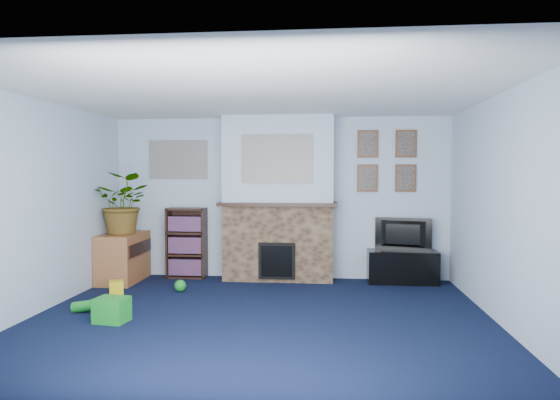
# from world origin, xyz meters

# --- Properties ---
(floor) EXTENTS (5.00, 4.50, 0.01)m
(floor) POSITION_xyz_m (0.00, 0.00, 0.00)
(floor) COLOR black
(floor) RESTS_ON ground
(ceiling) EXTENTS (5.00, 4.50, 0.01)m
(ceiling) POSITION_xyz_m (0.00, 0.00, 2.40)
(ceiling) COLOR white
(ceiling) RESTS_ON wall_back
(wall_back) EXTENTS (5.00, 0.04, 2.40)m
(wall_back) POSITION_xyz_m (0.00, 2.25, 1.20)
(wall_back) COLOR silver
(wall_back) RESTS_ON ground
(wall_front) EXTENTS (5.00, 0.04, 2.40)m
(wall_front) POSITION_xyz_m (0.00, -2.25, 1.20)
(wall_front) COLOR silver
(wall_front) RESTS_ON ground
(wall_left) EXTENTS (0.04, 4.50, 2.40)m
(wall_left) POSITION_xyz_m (-2.50, 0.00, 1.20)
(wall_left) COLOR silver
(wall_left) RESTS_ON ground
(wall_right) EXTENTS (0.04, 4.50, 2.40)m
(wall_right) POSITION_xyz_m (2.50, 0.00, 1.20)
(wall_right) COLOR silver
(wall_right) RESTS_ON ground
(chimney_breast) EXTENTS (1.72, 0.50, 2.40)m
(chimney_breast) POSITION_xyz_m (0.00, 2.05, 1.18)
(chimney_breast) COLOR brown
(chimney_breast) RESTS_ON ground
(collage_main) EXTENTS (1.00, 0.03, 0.68)m
(collage_main) POSITION_xyz_m (0.00, 1.84, 1.78)
(collage_main) COLOR gray
(collage_main) RESTS_ON chimney_breast
(collage_left) EXTENTS (0.90, 0.03, 0.58)m
(collage_left) POSITION_xyz_m (-1.55, 2.23, 1.78)
(collage_left) COLOR gray
(collage_left) RESTS_ON wall_back
(portrait_tl) EXTENTS (0.30, 0.03, 0.40)m
(portrait_tl) POSITION_xyz_m (1.30, 2.23, 2.00)
(portrait_tl) COLOR brown
(portrait_tl) RESTS_ON wall_back
(portrait_tr) EXTENTS (0.30, 0.03, 0.40)m
(portrait_tr) POSITION_xyz_m (1.85, 2.23, 2.00)
(portrait_tr) COLOR brown
(portrait_tr) RESTS_ON wall_back
(portrait_bl) EXTENTS (0.30, 0.03, 0.40)m
(portrait_bl) POSITION_xyz_m (1.30, 2.23, 1.50)
(portrait_bl) COLOR brown
(portrait_bl) RESTS_ON wall_back
(portrait_br) EXTENTS (0.30, 0.03, 0.40)m
(portrait_br) POSITION_xyz_m (1.85, 2.23, 1.50)
(portrait_br) COLOR brown
(portrait_br) RESTS_ON wall_back
(tv_stand) EXTENTS (0.98, 0.41, 0.46)m
(tv_stand) POSITION_xyz_m (1.79, 2.03, 0.22)
(tv_stand) COLOR black
(tv_stand) RESTS_ON ground
(television) EXTENTS (0.80, 0.31, 0.46)m
(television) POSITION_xyz_m (1.79, 2.05, 0.70)
(television) COLOR black
(television) RESTS_ON tv_stand
(bookshelf) EXTENTS (0.58, 0.28, 1.05)m
(bookshelf) POSITION_xyz_m (-1.39, 2.11, 0.50)
(bookshelf) COLOR black
(bookshelf) RESTS_ON ground
(sideboard) EXTENTS (0.50, 0.90, 0.70)m
(sideboard) POSITION_xyz_m (-2.24, 1.75, 0.35)
(sideboard) COLOR #9D5B32
(sideboard) RESTS_ON ground
(potted_plant) EXTENTS (0.81, 0.70, 0.89)m
(potted_plant) POSITION_xyz_m (-2.19, 1.70, 1.14)
(potted_plant) COLOR #26661E
(potted_plant) RESTS_ON sideboard
(mantel_clock) EXTENTS (0.11, 0.06, 0.15)m
(mantel_clock) POSITION_xyz_m (-0.03, 2.00, 1.22)
(mantel_clock) COLOR gold
(mantel_clock) RESTS_ON chimney_breast
(mantel_candle) EXTENTS (0.05, 0.05, 0.17)m
(mantel_candle) POSITION_xyz_m (0.32, 2.00, 1.23)
(mantel_candle) COLOR #B2BFC6
(mantel_candle) RESTS_ON chimney_breast
(mantel_teddy) EXTENTS (0.14, 0.14, 0.14)m
(mantel_teddy) POSITION_xyz_m (-0.52, 2.00, 1.22)
(mantel_teddy) COLOR slate
(mantel_teddy) RESTS_ON chimney_breast
(mantel_can) EXTENTS (0.06, 0.06, 0.11)m
(mantel_can) POSITION_xyz_m (0.75, 2.00, 1.21)
(mantel_can) COLOR yellow
(mantel_can) RESTS_ON chimney_breast
(green_crate) EXTENTS (0.36, 0.30, 0.26)m
(green_crate) POSITION_xyz_m (-1.54, -0.20, 0.14)
(green_crate) COLOR #198C26
(green_crate) RESTS_ON ground
(toy_ball) EXTENTS (0.16, 0.16, 0.16)m
(toy_ball) POSITION_xyz_m (-1.22, 1.20, 0.09)
(toy_ball) COLOR #198C26
(toy_ball) RESTS_ON ground
(toy_block) EXTENTS (0.23, 0.23, 0.21)m
(toy_block) POSITION_xyz_m (-1.94, 0.83, 0.11)
(toy_block) COLOR yellow
(toy_block) RESTS_ON ground
(toy_tube) EXTENTS (0.28, 0.12, 0.16)m
(toy_tube) POSITION_xyz_m (-2.01, 0.12, 0.07)
(toy_tube) COLOR #198C26
(toy_tube) RESTS_ON ground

